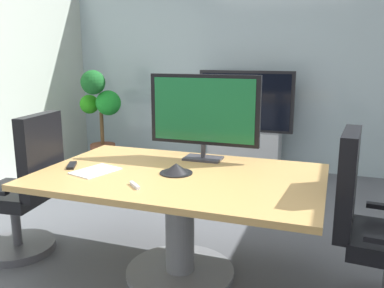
# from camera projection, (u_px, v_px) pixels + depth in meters

# --- Properties ---
(ground_plane) EXTENTS (6.93, 6.93, 0.00)m
(ground_plane) POSITION_uv_depth(u_px,v_px,m) (164.00, 269.00, 2.92)
(ground_plane) COLOR #515459
(wall_back_glass_partition) EXTENTS (5.27, 0.10, 2.64)m
(wall_back_glass_partition) POSITION_uv_depth(u_px,v_px,m) (252.00, 69.00, 5.36)
(wall_back_glass_partition) COLOR #9EB2B7
(wall_back_glass_partition) RESTS_ON ground
(conference_table) EXTENTS (1.87, 1.17, 0.73)m
(conference_table) POSITION_uv_depth(u_px,v_px,m) (180.00, 200.00, 2.75)
(conference_table) COLOR #B2894C
(conference_table) RESTS_ON ground
(office_chair_left) EXTENTS (0.62, 0.60, 1.09)m
(office_chair_left) POSITION_uv_depth(u_px,v_px,m) (24.00, 197.00, 3.07)
(office_chair_left) COLOR #4C4C51
(office_chair_left) RESTS_ON ground
(office_chair_right) EXTENTS (0.61, 0.59, 1.09)m
(office_chair_right) POSITION_uv_depth(u_px,v_px,m) (375.00, 241.00, 2.35)
(office_chair_right) COLOR #4C4C51
(office_chair_right) RESTS_ON ground
(tv_monitor) EXTENTS (0.84, 0.18, 0.64)m
(tv_monitor) POSITION_uv_depth(u_px,v_px,m) (204.00, 112.00, 3.01)
(tv_monitor) COLOR #333338
(tv_monitor) RESTS_ON conference_table
(wall_display_unit) EXTENTS (1.20, 0.36, 1.31)m
(wall_display_unit) POSITION_uv_depth(u_px,v_px,m) (245.00, 139.00, 5.22)
(wall_display_unit) COLOR #B7BABC
(wall_display_unit) RESTS_ON ground
(potted_plant) EXTENTS (0.63, 0.57, 1.31)m
(potted_plant) POSITION_uv_depth(u_px,v_px,m) (101.00, 112.00, 5.46)
(potted_plant) COLOR brown
(potted_plant) RESTS_ON ground
(conference_phone) EXTENTS (0.22, 0.22, 0.07)m
(conference_phone) POSITION_uv_depth(u_px,v_px,m) (176.00, 169.00, 2.71)
(conference_phone) COLOR black
(conference_phone) RESTS_ON conference_table
(remote_control) EXTENTS (0.12, 0.17, 0.02)m
(remote_control) POSITION_uv_depth(u_px,v_px,m) (72.00, 165.00, 2.88)
(remote_control) COLOR black
(remote_control) RESTS_ON conference_table
(whiteboard_marker) EXTENTS (0.11, 0.10, 0.02)m
(whiteboard_marker) POSITION_uv_depth(u_px,v_px,m) (135.00, 185.00, 2.44)
(whiteboard_marker) COLOR silver
(whiteboard_marker) RESTS_ON conference_table
(paper_notepad) EXTENTS (0.29, 0.35, 0.01)m
(paper_notepad) POSITION_uv_depth(u_px,v_px,m) (95.00, 171.00, 2.76)
(paper_notepad) COLOR white
(paper_notepad) RESTS_ON conference_table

